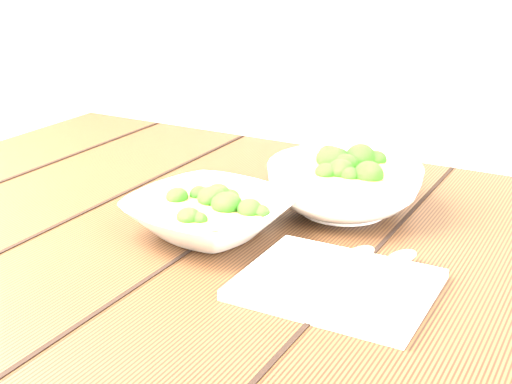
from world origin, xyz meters
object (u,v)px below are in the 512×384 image
object	(u,v)px
napkin	(336,284)
soup_bowl_back	(344,185)
soup_bowl_front	(209,214)
trivet	(224,208)
table	(239,311)

from	to	relation	value
napkin	soup_bowl_back	bearing A→B (deg)	109.92
soup_bowl_front	soup_bowl_back	xyz separation A→B (m)	(0.12, 0.16, 0.01)
soup_bowl_back	trivet	bearing A→B (deg)	-143.49
trivet	napkin	xyz separation A→B (m)	(0.22, -0.12, -0.01)
table	napkin	xyz separation A→B (m)	(0.18, -0.09, 0.13)
trivet	napkin	size ratio (longest dim) A/B	0.49
soup_bowl_front	napkin	size ratio (longest dim) A/B	1.11
table	soup_bowl_front	distance (m)	0.15
trivet	table	bearing A→B (deg)	-39.57
table	trivet	size ratio (longest dim) A/B	12.10
table	soup_bowl_front	world-z (taller)	soup_bowl_front
soup_bowl_front	napkin	world-z (taller)	soup_bowl_front
trivet	soup_bowl_back	bearing A→B (deg)	36.51
trivet	napkin	world-z (taller)	trivet
soup_bowl_back	napkin	distance (m)	0.24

